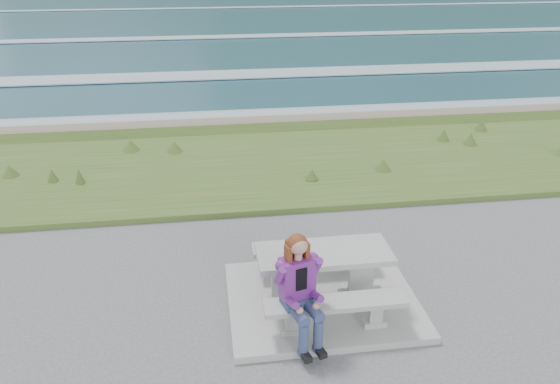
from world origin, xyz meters
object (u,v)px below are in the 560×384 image
(bench_seaward, at_px, (313,250))
(seated_woman, at_px, (302,305))
(bench_landward, at_px, (335,307))
(picnic_table, at_px, (324,262))

(bench_seaward, relative_size, seated_woman, 1.27)
(bench_landward, relative_size, bench_seaward, 1.00)
(bench_seaward, height_order, seated_woman, seated_woman)
(bench_seaward, bearing_deg, picnic_table, -90.00)
(picnic_table, relative_size, bench_landward, 1.00)
(picnic_table, distance_m, bench_landward, 0.74)
(picnic_table, xyz_separation_m, bench_landward, (0.00, -0.70, -0.23))
(picnic_table, height_order, seated_woman, seated_woman)
(bench_landward, xyz_separation_m, bench_seaward, (0.00, 1.40, 0.00))
(bench_landward, height_order, seated_woman, seated_woman)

